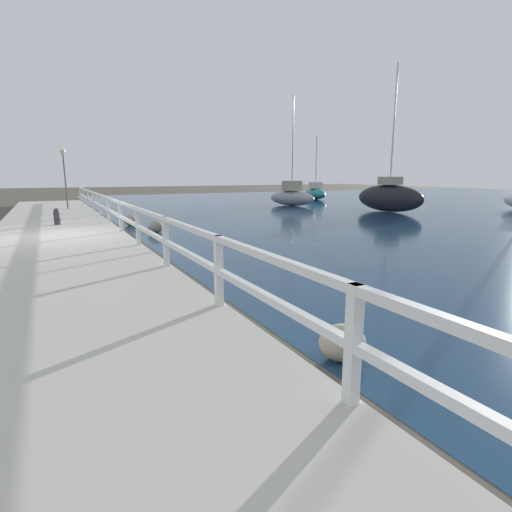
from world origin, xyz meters
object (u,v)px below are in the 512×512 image
object	(u,v)px
mooring_bollard	(57,216)
sailboat_gray	(292,196)
sailboat_teal	(315,193)
sailboat_black	(389,197)
dock_lamp	(64,163)

from	to	relation	value
mooring_bollard	sailboat_gray	world-z (taller)	sailboat_gray
mooring_bollard	sailboat_teal	size ratio (longest dim) A/B	0.11
sailboat_teal	sailboat_gray	bearing A→B (deg)	-117.69
mooring_bollard	sailboat_black	distance (m)	16.65
mooring_bollard	sailboat_black	size ratio (longest dim) A/B	0.08
sailboat_gray	dock_lamp	bearing A→B (deg)	159.64
sailboat_gray	sailboat_teal	world-z (taller)	sailboat_gray
sailboat_black	sailboat_gray	bearing A→B (deg)	106.03
sailboat_teal	sailboat_black	world-z (taller)	sailboat_black
mooring_bollard	sailboat_teal	xyz separation A→B (m)	(20.09, 12.25, -0.02)
dock_lamp	sailboat_gray	xyz separation A→B (m)	(13.58, -0.38, -1.99)
sailboat_black	sailboat_teal	bearing A→B (deg)	68.81
sailboat_teal	mooring_bollard	bearing A→B (deg)	-129.40
mooring_bollard	sailboat_gray	xyz separation A→B (m)	(14.25, 6.78, 0.06)
dock_lamp	sailboat_gray	bearing A→B (deg)	-1.61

